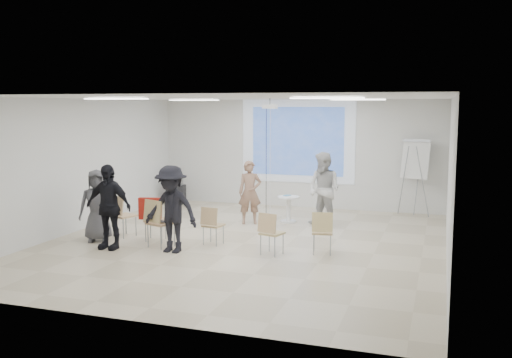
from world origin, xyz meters
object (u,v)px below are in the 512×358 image
(pedestal_table, at_px, (288,208))
(chair_center, at_px, (212,222))
(chair_far_left, at_px, (121,212))
(chair_left_mid, at_px, (154,217))
(chair_left_inner, at_px, (158,219))
(flipchart_easel, at_px, (416,160))
(player_right, at_px, (324,186))
(audience_outer, at_px, (97,201))
(player_left, at_px, (250,188))
(audience_mid, at_px, (171,203))
(chair_right_inner, at_px, (270,230))
(laptop, at_px, (161,221))
(av_cart, at_px, (176,192))
(chair_right_far, at_px, (322,229))
(audience_left, at_px, (108,201))

(pedestal_table, height_order, chair_center, chair_center)
(chair_far_left, distance_m, chair_left_mid, 0.87)
(chair_left_inner, height_order, flipchart_easel, flipchart_easel)
(pedestal_table, distance_m, player_right, 1.11)
(player_right, height_order, chair_far_left, player_right)
(flipchart_easel, bearing_deg, chair_left_inner, -113.68)
(audience_outer, bearing_deg, chair_center, -15.76)
(player_left, bearing_deg, audience_mid, -124.48)
(flipchart_easel, bearing_deg, pedestal_table, -128.40)
(chair_far_left, distance_m, chair_center, 2.14)
(player_left, xyz_separation_m, chair_right_inner, (1.32, -2.65, -0.38))
(player_right, bearing_deg, pedestal_table, -165.46)
(laptop, relative_size, av_cart, 0.48)
(chair_left_mid, distance_m, audience_outer, 1.24)
(chair_left_inner, height_order, chair_right_far, chair_left_inner)
(chair_right_far, height_order, flipchart_easel, flipchart_easel)
(flipchart_easel, bearing_deg, chair_center, -110.59)
(chair_left_inner, bearing_deg, chair_far_left, 172.47)
(chair_left_inner, bearing_deg, audience_mid, -8.86)
(chair_far_left, bearing_deg, pedestal_table, 61.23)
(player_right, relative_size, chair_left_mid, 2.20)
(pedestal_table, xyz_separation_m, flipchart_easel, (2.87, 1.81, 1.09))
(player_right, xyz_separation_m, laptop, (-2.72, -2.94, -0.45))
(chair_center, height_order, audience_outer, audience_outer)
(chair_far_left, distance_m, flipchart_easel, 7.45)
(chair_far_left, xyz_separation_m, chair_right_far, (4.44, -0.07, -0.04))
(chair_left_mid, bearing_deg, pedestal_table, 39.97)
(chair_far_left, distance_m, audience_left, 1.09)
(chair_left_inner, relative_size, laptop, 2.73)
(audience_mid, bearing_deg, chair_left_mid, 140.74)
(chair_center, bearing_deg, laptop, -147.19)
(chair_center, height_order, chair_right_inner, chair_right_inner)
(flipchart_easel, bearing_deg, chair_right_inner, -96.83)
(pedestal_table, xyz_separation_m, chair_right_inner, (0.46, -3.08, 0.12))
(pedestal_table, height_order, av_cart, av_cart)
(player_left, bearing_deg, audience_outer, -156.36)
(chair_far_left, bearing_deg, av_cart, 120.56)
(player_right, bearing_deg, chair_left_inner, -105.75)
(audience_outer, bearing_deg, chair_far_left, 34.31)
(player_left, height_order, player_right, player_right)
(chair_right_far, bearing_deg, chair_center, 168.83)
(audience_outer, bearing_deg, av_cart, 70.11)
(player_right, distance_m, chair_far_left, 4.67)
(chair_right_far, xyz_separation_m, audience_mid, (-2.82, -0.75, 0.47))
(chair_left_inner, distance_m, laptop, 0.12)
(pedestal_table, bearing_deg, chair_left_inner, -119.68)
(pedestal_table, relative_size, player_right, 0.34)
(player_left, height_order, audience_outer, player_left)
(chair_center, relative_size, audience_mid, 0.41)
(player_left, relative_size, audience_left, 0.89)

